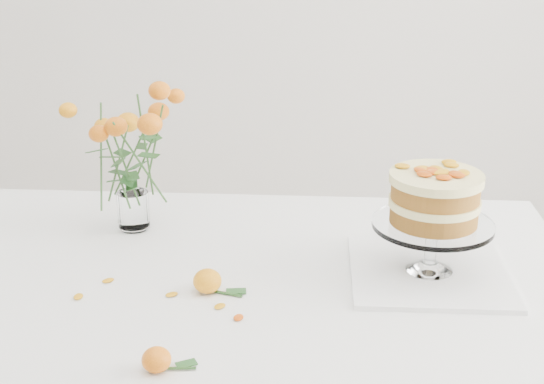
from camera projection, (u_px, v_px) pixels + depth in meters
The scene contains 11 objects.
table at pixel (239, 309), 1.60m from camera, with size 1.43×0.93×0.76m.
napkin at pixel (429, 272), 1.57m from camera, with size 0.32×0.32×0.01m, color white.
cake_stand at pixel (434, 203), 1.51m from camera, with size 0.25×0.25×0.22m.
rose_vase at pixel (128, 141), 1.71m from camera, with size 0.29×0.29×0.37m.
loose_rose_near at pixel (208, 281), 1.49m from camera, with size 0.10×0.06×0.05m.
loose_rose_far at pixel (157, 360), 1.24m from camera, with size 0.09×0.05×0.04m.
stray_petal_a at pixel (172, 295), 1.48m from camera, with size 0.03×0.02×0.00m, color orange.
stray_petal_b at pixel (220, 306), 1.44m from camera, with size 0.03×0.02×0.00m, color orange.
stray_petal_c at pixel (238, 318), 1.40m from camera, with size 0.03×0.02×0.00m, color orange.
stray_petal_d at pixel (108, 281), 1.54m from camera, with size 0.03×0.02×0.00m, color orange.
stray_petal_e at pixel (78, 297), 1.47m from camera, with size 0.03×0.02×0.00m, color orange.
Camera 1 is at (0.16, -1.40, 1.47)m, focal length 50.00 mm.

